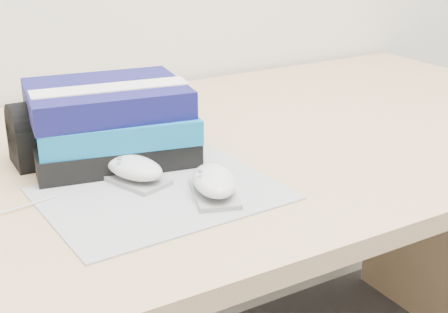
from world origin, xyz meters
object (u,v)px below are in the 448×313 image
desk (197,244)px  pouch (48,132)px  mouse_front (214,183)px  book_stack (111,122)px  mouse_rear (134,170)px

desk → pouch: 0.39m
pouch → mouse_front: bearing=-58.3°
mouse_front → book_stack: book_stack is taller
mouse_rear → mouse_front: size_ratio=0.98×
mouse_rear → desk: bearing=40.7°
desk → pouch: bearing=-178.4°
desk → mouse_rear: size_ratio=13.62×
mouse_rear → mouse_front: bearing=-53.1°
desk → mouse_front: 0.38m
desk → pouch: pouch is taller
book_stack → mouse_rear: bearing=-95.2°
book_stack → mouse_front: bearing=-73.1°
mouse_front → book_stack: 0.23m
desk → book_stack: bearing=-165.8°
mouse_front → pouch: 0.30m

